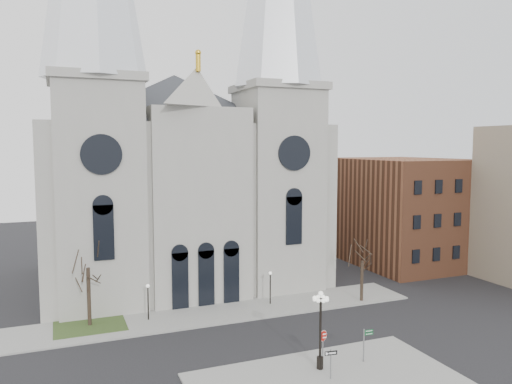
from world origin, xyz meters
name	(u,v)px	position (x,y,z in m)	size (l,w,h in m)	color
ground	(258,361)	(0.00, 0.00, 0.00)	(160.00, 160.00, 0.00)	black
sidewalk_near	(329,383)	(3.00, -5.00, 0.07)	(18.00, 10.00, 0.14)	gray
sidewalk_far	(214,314)	(0.00, 11.00, 0.07)	(40.00, 6.00, 0.14)	gray
grass_patch	(90,326)	(-11.00, 12.00, 0.09)	(6.00, 5.00, 0.18)	#32481E
cathedral	(181,121)	(0.00, 22.86, 18.48)	(33.00, 26.66, 54.00)	#A2A197
bg_building_brick	(401,210)	(30.00, 22.00, 7.00)	(14.00, 18.00, 14.00)	brown
tree_left	(88,264)	(-11.00, 12.00, 5.58)	(3.20, 3.20, 7.50)	black
tree_right	(362,258)	(15.00, 9.00, 4.47)	(3.20, 3.20, 6.00)	black
ped_lamp_left	(148,296)	(-6.00, 11.50, 2.33)	(0.32, 0.32, 3.26)	black
ped_lamp_right	(270,282)	(6.00, 11.50, 2.33)	(0.32, 0.32, 3.26)	black
stop_sign	(323,339)	(4.22, -2.05, 1.82)	(0.85, 0.09, 2.34)	slate
globe_lamp	(320,320)	(3.45, -3.02, 3.65)	(1.33, 1.33, 5.59)	black
one_way_sign	(331,359)	(3.35, -4.64, 1.54)	(0.90, 0.16, 2.05)	slate
street_name_sign	(365,342)	(7.04, -3.21, 1.56)	(0.78, 0.12, 2.43)	slate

